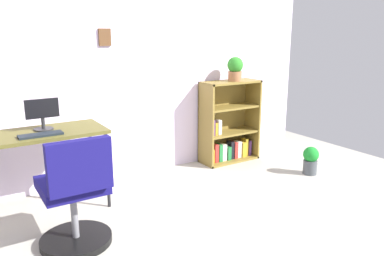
% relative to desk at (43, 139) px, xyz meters
% --- Properties ---
extents(wall_back, '(5.20, 0.12, 2.50)m').
position_rel_desk_xyz_m(wall_back, '(0.70, 0.46, 0.60)').
color(wall_back, silver).
rests_on(wall_back, ground_plane).
extents(desk, '(1.02, 0.52, 0.71)m').
position_rel_desk_xyz_m(desk, '(0.00, 0.00, 0.00)').
color(desk, brown).
rests_on(desk, ground_plane).
extents(monitor, '(0.27, 0.16, 0.27)m').
position_rel_desk_xyz_m(monitor, '(0.02, 0.05, 0.20)').
color(monitor, '#262628').
rests_on(monitor, desk).
extents(keyboard, '(0.34, 0.12, 0.02)m').
position_rel_desk_xyz_m(keyboard, '(-0.04, -0.14, 0.07)').
color(keyboard, black).
rests_on(keyboard, desk).
extents(office_chair, '(0.52, 0.55, 0.85)m').
position_rel_desk_xyz_m(office_chair, '(0.04, -0.74, -0.29)').
color(office_chair, black).
rests_on(office_chair, ground_plane).
extents(bookshelf_low, '(0.72, 0.30, 0.97)m').
position_rel_desk_xyz_m(bookshelf_low, '(2.16, 0.26, -0.23)').
color(bookshelf_low, olive).
rests_on(bookshelf_low, ground_plane).
extents(potted_plant_on_shelf, '(0.18, 0.18, 0.28)m').
position_rel_desk_xyz_m(potted_plant_on_shelf, '(2.21, 0.21, 0.47)').
color(potted_plant_on_shelf, '#9E6642').
rests_on(potted_plant_on_shelf, bookshelf_low).
extents(potted_plant_floor, '(0.17, 0.17, 0.31)m').
position_rel_desk_xyz_m(potted_plant_floor, '(2.63, -0.62, -0.49)').
color(potted_plant_floor, '#474C51').
rests_on(potted_plant_floor, ground_plane).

